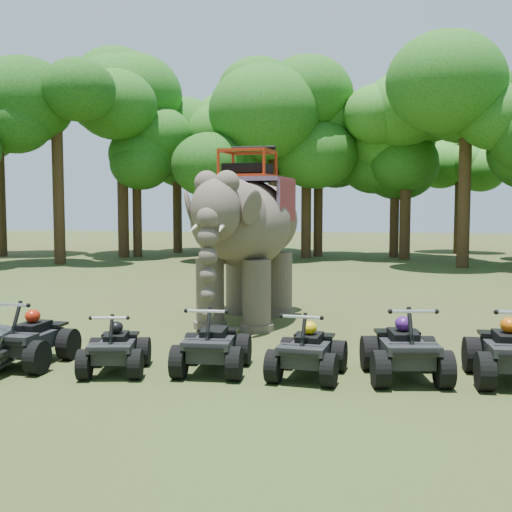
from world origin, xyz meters
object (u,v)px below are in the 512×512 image
Objects in this scene: atv_3 at (308,343)px; atv_5 at (511,343)px; atv_2 at (212,338)px; elephant at (247,234)px; atv_0 at (29,332)px; atv_4 at (405,341)px; atv_1 at (115,342)px.

atv_5 is at bearing 11.23° from atv_3.
atv_2 is 5.35m from atv_5.
elephant is 3.11× the size of atv_0.
atv_4 is at bearing -0.67° from atv_2.
atv_2 is (0.11, -5.14, -1.69)m from elephant.
atv_0 is at bearing 172.88° from atv_4.
atv_4 is 0.99× the size of atv_5.
atv_2 is at bearing -0.01° from atv_1.
elephant is 6.53m from atv_4.
atv_1 is at bearing -98.67° from elephant.
elephant is at bearing 118.11° from atv_4.
atv_5 reaches higher than atv_0.
atv_1 is (1.85, -0.28, -0.09)m from atv_0.
atv_2 is at bearing 5.15° from atv_0.
atv_2 is 0.93× the size of atv_4.
atv_2 reaches higher than atv_3.
atv_0 is at bearing 179.96° from atv_2.
atv_2 is at bearing -179.29° from atv_5.
elephant is 6.46m from atv_0.
atv_0 is at bearing -115.90° from elephant.
elephant is 3.57× the size of atv_1.
atv_4 is 1.83m from atv_5.
atv_2 is at bearing -175.45° from atv_3.
elephant is 3.01× the size of atv_4.
atv_4 is at bearing -178.54° from atv_5.
atv_1 is 1.81m from atv_2.
atv_4 is at bearing -46.37° from elephant.
atv_1 is at bearing -3.60° from atv_0.
atv_2 is at bearing 172.56° from atv_4.
atv_4 is at bearing -6.38° from atv_1.
atv_0 is 7.16m from atv_4.
atv_0 reaches higher than atv_1.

